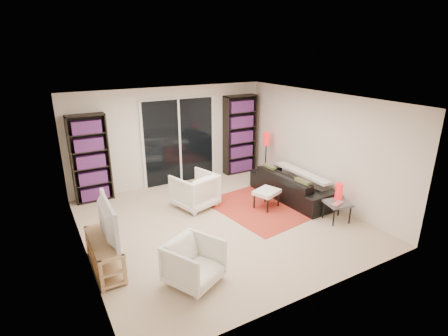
% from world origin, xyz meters
% --- Properties ---
extents(floor, '(5.00, 5.00, 0.00)m').
position_xyz_m(floor, '(0.00, 0.00, 0.00)').
color(floor, beige).
rests_on(floor, ground).
extents(wall_back, '(5.00, 0.02, 2.40)m').
position_xyz_m(wall_back, '(0.00, 2.50, 1.20)').
color(wall_back, silver).
rests_on(wall_back, ground).
extents(wall_front, '(5.00, 0.02, 2.40)m').
position_xyz_m(wall_front, '(0.00, -2.50, 1.20)').
color(wall_front, silver).
rests_on(wall_front, ground).
extents(wall_left, '(0.02, 5.00, 2.40)m').
position_xyz_m(wall_left, '(-2.50, 0.00, 1.20)').
color(wall_left, silver).
rests_on(wall_left, ground).
extents(wall_right, '(0.02, 5.00, 2.40)m').
position_xyz_m(wall_right, '(2.50, 0.00, 1.20)').
color(wall_right, silver).
rests_on(wall_right, ground).
extents(ceiling, '(5.00, 5.00, 0.02)m').
position_xyz_m(ceiling, '(0.00, 0.00, 2.40)').
color(ceiling, white).
rests_on(ceiling, wall_back).
extents(sliding_door, '(1.92, 0.08, 2.16)m').
position_xyz_m(sliding_door, '(0.20, 2.46, 1.05)').
color(sliding_door, white).
rests_on(sliding_door, ground).
extents(bookshelf_left, '(0.80, 0.30, 1.95)m').
position_xyz_m(bookshelf_left, '(-1.95, 2.33, 0.98)').
color(bookshelf_left, black).
rests_on(bookshelf_left, ground).
extents(bookshelf_right, '(0.90, 0.30, 2.10)m').
position_xyz_m(bookshelf_right, '(1.90, 2.33, 1.05)').
color(bookshelf_right, black).
rests_on(bookshelf_right, ground).
extents(tv_stand, '(0.38, 1.20, 0.50)m').
position_xyz_m(tv_stand, '(-2.30, -0.44, 0.26)').
color(tv_stand, tan).
rests_on(tv_stand, floor).
extents(tv, '(0.18, 1.10, 0.63)m').
position_xyz_m(tv, '(-2.28, -0.44, 0.82)').
color(tv, black).
rests_on(tv, tv_stand).
extents(rug, '(1.80, 2.27, 0.01)m').
position_xyz_m(rug, '(1.00, 0.15, 0.01)').
color(rug, '#B63323').
rests_on(rug, floor).
extents(sofa, '(0.92, 2.15, 0.62)m').
position_xyz_m(sofa, '(1.99, 0.23, 0.31)').
color(sofa, black).
rests_on(sofa, floor).
extents(armchair_back, '(1.00, 1.01, 0.75)m').
position_xyz_m(armchair_back, '(-0.13, 0.91, 0.37)').
color(armchair_back, white).
rests_on(armchair_back, floor).
extents(armchair_front, '(0.96, 0.96, 0.66)m').
position_xyz_m(armchair_front, '(-1.24, -1.44, 0.33)').
color(armchair_front, white).
rests_on(armchair_front, floor).
extents(ottoman, '(0.64, 0.58, 0.40)m').
position_xyz_m(ottoman, '(1.18, 0.09, 0.34)').
color(ottoman, white).
rests_on(ottoman, floor).
extents(side_table, '(0.54, 0.54, 0.40)m').
position_xyz_m(side_table, '(2.03, -1.08, 0.35)').
color(side_table, '#4F5055').
rests_on(side_table, floor).
extents(laptop, '(0.35, 0.28, 0.02)m').
position_xyz_m(laptop, '(1.97, -1.19, 0.41)').
color(laptop, silver).
rests_on(laptop, side_table).
extents(table_lamp, '(0.15, 0.15, 0.33)m').
position_xyz_m(table_lamp, '(2.17, -0.97, 0.56)').
color(table_lamp, red).
rests_on(table_lamp, side_table).
extents(floor_lamp, '(0.18, 0.18, 1.23)m').
position_xyz_m(floor_lamp, '(2.23, 1.58, 0.92)').
color(floor_lamp, black).
rests_on(floor_lamp, floor).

